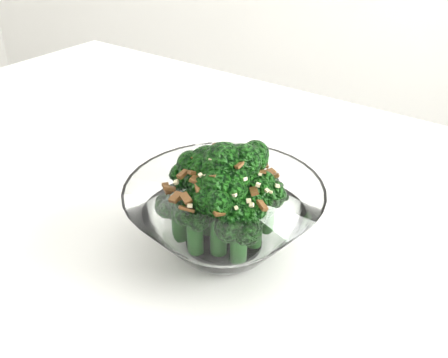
# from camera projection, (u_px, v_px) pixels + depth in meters

# --- Properties ---
(table) EXTENTS (1.41, 1.19, 0.75)m
(table) POSITION_uv_depth(u_px,v_px,m) (176.00, 237.00, 0.65)
(table) COLOR white
(table) RESTS_ON ground
(broccoli_dish) EXTENTS (0.20, 0.20, 0.12)m
(broccoli_dish) POSITION_uv_depth(u_px,v_px,m) (224.00, 210.00, 0.50)
(broccoli_dish) COLOR white
(broccoli_dish) RESTS_ON table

